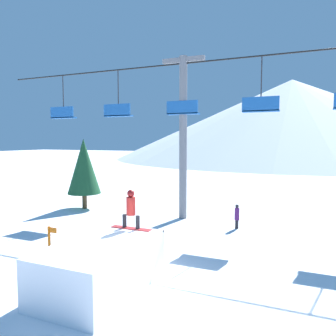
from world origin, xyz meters
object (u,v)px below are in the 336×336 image
at_px(snow_ramp, 101,266).
at_px(pine_tree_near, 84,166).
at_px(distant_skier, 237,216).
at_px(snowboarder, 131,209).
at_px(trail_marker, 50,241).

bearing_deg(snow_ramp, pine_tree_near, 129.82).
distance_m(pine_tree_near, distant_skier, 10.29).
height_order(snowboarder, distant_skier, snowboarder).
bearing_deg(pine_tree_near, trail_marker, -60.39).
distance_m(snow_ramp, distant_skier, 8.56).
bearing_deg(snow_ramp, snowboarder, 87.64).
bearing_deg(snow_ramp, trail_marker, 157.27).
height_order(snow_ramp, distant_skier, snow_ramp).
height_order(snowboarder, pine_tree_near, pine_tree_near).
bearing_deg(snowboarder, distant_skier, 71.07).
bearing_deg(trail_marker, pine_tree_near, 119.61).
relative_size(snowboarder, pine_tree_near, 0.32).
bearing_deg(distant_skier, trail_marker, -128.83).
xyz_separation_m(trail_marker, distant_skier, (5.55, 6.89, 0.00)).
height_order(pine_tree_near, trail_marker, pine_tree_near).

